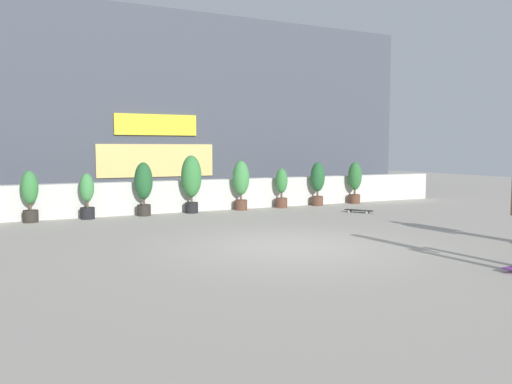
% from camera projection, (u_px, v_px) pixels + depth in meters
% --- Properties ---
extents(ground_plane, '(48.00, 48.00, 0.00)m').
position_uv_depth(ground_plane, '(292.00, 246.00, 9.61)').
color(ground_plane, '#A8A093').
extents(planter_wall, '(18.00, 0.40, 0.90)m').
position_uv_depth(planter_wall, '(187.00, 196.00, 14.93)').
color(planter_wall, beige).
rests_on(planter_wall, ground).
extents(building_backdrop, '(20.00, 2.08, 6.50)m').
position_uv_depth(building_backdrop, '(149.00, 108.00, 18.26)').
color(building_backdrop, '#424751').
rests_on(building_backdrop, ground).
extents(potted_plant_1, '(0.40, 0.40, 1.27)m').
position_uv_depth(potted_plant_1, '(30.00, 194.00, 12.66)').
color(potted_plant_1, '#2D2823').
rests_on(potted_plant_1, ground).
extents(potted_plant_2, '(0.36, 0.36, 1.18)m').
position_uv_depth(potted_plant_2, '(87.00, 195.00, 13.26)').
color(potted_plant_2, black).
rests_on(potted_plant_2, ground).
extents(potted_plant_3, '(0.48, 0.48, 1.44)m').
position_uv_depth(potted_plant_3, '(144.00, 185.00, 13.89)').
color(potted_plant_3, '#2D2823').
rests_on(potted_plant_3, ground).
extents(potted_plant_4, '(0.57, 0.57, 1.62)m').
position_uv_depth(potted_plant_4, '(191.00, 179.00, 14.48)').
color(potted_plant_4, black).
rests_on(potted_plant_4, ground).
extents(potted_plant_5, '(0.49, 0.49, 1.45)m').
position_uv_depth(potted_plant_5, '(241.00, 182.00, 15.16)').
color(potted_plant_5, brown).
rests_on(potted_plant_5, ground).
extents(potted_plant_6, '(0.37, 0.37, 1.20)m').
position_uv_depth(potted_plant_6, '(282.00, 187.00, 15.78)').
color(potted_plant_6, brown).
rests_on(potted_plant_6, ground).
extents(potted_plant_7, '(0.45, 0.45, 1.37)m').
position_uv_depth(potted_plant_7, '(318.00, 181.00, 16.35)').
color(potted_plant_7, brown).
rests_on(potted_plant_7, ground).
extents(potted_plant_8, '(0.44, 0.44, 1.36)m').
position_uv_depth(potted_plant_8, '(355.00, 180.00, 16.99)').
color(potted_plant_8, brown).
rests_on(potted_plant_8, ground).
extents(skateboard_near_camera, '(0.62, 0.77, 0.08)m').
position_uv_depth(skateboard_near_camera, '(359.00, 210.00, 14.63)').
color(skateboard_near_camera, black).
rests_on(skateboard_near_camera, ground).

